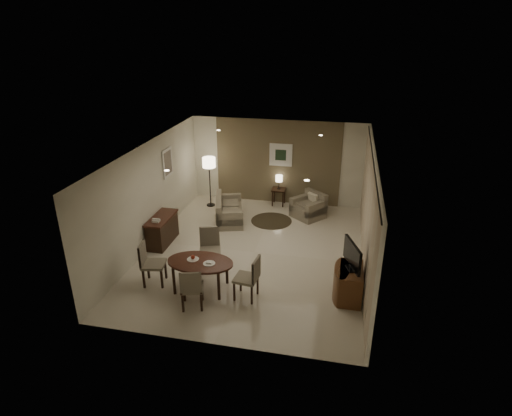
% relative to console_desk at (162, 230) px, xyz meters
% --- Properties ---
extents(room_shell, '(5.50, 7.00, 2.70)m').
position_rel_console_desk_xyz_m(room_shell, '(2.49, 0.40, 0.98)').
color(room_shell, beige).
rests_on(room_shell, ground).
extents(taupe_accent, '(3.96, 0.03, 2.70)m').
position_rel_console_desk_xyz_m(taupe_accent, '(2.49, 3.48, 0.98)').
color(taupe_accent, brown).
rests_on(taupe_accent, wall_back).
extents(curtain_wall, '(0.08, 6.70, 2.58)m').
position_rel_console_desk_xyz_m(curtain_wall, '(5.17, 0.00, 0.95)').
color(curtain_wall, beige).
rests_on(curtain_wall, wall_right).
extents(curtain_rod, '(0.03, 6.80, 0.03)m').
position_rel_console_desk_xyz_m(curtain_rod, '(5.17, 0.00, 2.27)').
color(curtain_rod, black).
rests_on(curtain_rod, wall_right).
extents(art_back_frame, '(0.72, 0.03, 0.72)m').
position_rel_console_desk_xyz_m(art_back_frame, '(2.59, 3.46, 1.23)').
color(art_back_frame, silver).
rests_on(art_back_frame, wall_back).
extents(art_back_canvas, '(0.34, 0.01, 0.34)m').
position_rel_console_desk_xyz_m(art_back_canvas, '(2.59, 3.44, 1.23)').
color(art_back_canvas, '#1C311B').
rests_on(art_back_canvas, wall_back).
extents(art_left_frame, '(0.03, 0.60, 0.80)m').
position_rel_console_desk_xyz_m(art_left_frame, '(-0.23, 1.20, 1.48)').
color(art_left_frame, silver).
rests_on(art_left_frame, wall_left).
extents(art_left_canvas, '(0.01, 0.46, 0.64)m').
position_rel_console_desk_xyz_m(art_left_canvas, '(-0.21, 1.20, 1.48)').
color(art_left_canvas, gray).
rests_on(art_left_canvas, wall_left).
extents(downlight_nl, '(0.10, 0.10, 0.01)m').
position_rel_console_desk_xyz_m(downlight_nl, '(1.09, -1.80, 2.31)').
color(downlight_nl, white).
rests_on(downlight_nl, ceiling).
extents(downlight_nr, '(0.10, 0.10, 0.01)m').
position_rel_console_desk_xyz_m(downlight_nr, '(3.89, -1.80, 2.31)').
color(downlight_nr, white).
rests_on(downlight_nr, ceiling).
extents(downlight_fl, '(0.10, 0.10, 0.01)m').
position_rel_console_desk_xyz_m(downlight_fl, '(1.09, 1.80, 2.31)').
color(downlight_fl, white).
rests_on(downlight_fl, ceiling).
extents(downlight_fr, '(0.10, 0.10, 0.01)m').
position_rel_console_desk_xyz_m(downlight_fr, '(3.89, 1.80, 2.31)').
color(downlight_fr, white).
rests_on(downlight_fr, ceiling).
extents(console_desk, '(0.48, 1.20, 0.75)m').
position_rel_console_desk_xyz_m(console_desk, '(0.00, 0.00, 0.00)').
color(console_desk, '#4B2418').
rests_on(console_desk, floor).
extents(telephone, '(0.20, 0.14, 0.09)m').
position_rel_console_desk_xyz_m(telephone, '(0.00, -0.30, 0.43)').
color(telephone, white).
rests_on(telephone, console_desk).
extents(tv_cabinet, '(0.48, 0.90, 0.70)m').
position_rel_console_desk_xyz_m(tv_cabinet, '(4.89, -1.50, -0.03)').
color(tv_cabinet, brown).
rests_on(tv_cabinet, floor).
extents(flat_tv, '(0.36, 0.85, 0.60)m').
position_rel_console_desk_xyz_m(flat_tv, '(4.87, -1.50, 0.65)').
color(flat_tv, black).
rests_on(flat_tv, tv_cabinet).
extents(dining_table, '(1.45, 0.91, 0.68)m').
position_rel_console_desk_xyz_m(dining_table, '(1.69, -1.83, -0.03)').
color(dining_table, '#4B2418').
rests_on(dining_table, floor).
extents(chair_near, '(0.56, 0.56, 0.93)m').
position_rel_console_desk_xyz_m(chair_near, '(1.73, -2.48, 0.09)').
color(chair_near, gray).
rests_on(chair_near, floor).
extents(chair_far, '(0.62, 0.62, 1.01)m').
position_rel_console_desk_xyz_m(chair_far, '(1.65, -1.02, 0.13)').
color(chair_far, gray).
rests_on(chair_far, floor).
extents(chair_left, '(0.57, 0.57, 1.00)m').
position_rel_console_desk_xyz_m(chair_left, '(0.61, -1.84, 0.12)').
color(chair_left, gray).
rests_on(chair_left, floor).
extents(chair_right, '(0.52, 0.52, 0.97)m').
position_rel_console_desk_xyz_m(chair_right, '(2.73, -1.95, 0.11)').
color(chair_right, gray).
rests_on(chair_right, floor).
extents(plate_a, '(0.26, 0.26, 0.02)m').
position_rel_console_desk_xyz_m(plate_a, '(1.51, -1.78, 0.31)').
color(plate_a, white).
rests_on(plate_a, dining_table).
extents(plate_b, '(0.26, 0.26, 0.02)m').
position_rel_console_desk_xyz_m(plate_b, '(1.91, -1.88, 0.31)').
color(plate_b, white).
rests_on(plate_b, dining_table).
extents(fruit_apple, '(0.09, 0.09, 0.09)m').
position_rel_console_desk_xyz_m(fruit_apple, '(1.51, -1.78, 0.37)').
color(fruit_apple, maroon).
rests_on(fruit_apple, plate_a).
extents(napkin, '(0.12, 0.08, 0.03)m').
position_rel_console_desk_xyz_m(napkin, '(1.91, -1.88, 0.34)').
color(napkin, white).
rests_on(napkin, plate_b).
extents(round_rug, '(1.21, 1.21, 0.01)m').
position_rel_console_desk_xyz_m(round_rug, '(2.58, 1.95, -0.37)').
color(round_rug, '#3D3422').
rests_on(round_rug, floor).
extents(sofa, '(1.67, 1.16, 0.72)m').
position_rel_console_desk_xyz_m(sofa, '(1.35, 1.76, -0.02)').
color(sofa, gray).
rests_on(sofa, floor).
extents(armchair, '(1.15, 1.15, 0.75)m').
position_rel_console_desk_xyz_m(armchair, '(3.61, 2.47, -0.00)').
color(armchair, gray).
rests_on(armchair, floor).
extents(side_table, '(0.42, 0.42, 0.54)m').
position_rel_console_desk_xyz_m(side_table, '(2.58, 3.24, -0.10)').
color(side_table, black).
rests_on(side_table, floor).
extents(table_lamp, '(0.22, 0.22, 0.50)m').
position_rel_console_desk_xyz_m(table_lamp, '(2.58, 3.25, 0.42)').
color(table_lamp, '#FFEAC1').
rests_on(table_lamp, side_table).
extents(floor_lamp, '(0.40, 0.40, 1.60)m').
position_rel_console_desk_xyz_m(floor_lamp, '(0.46, 2.72, 0.42)').
color(floor_lamp, '#FFE5B7').
rests_on(floor_lamp, floor).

